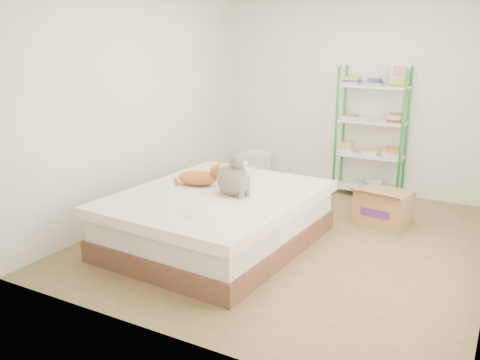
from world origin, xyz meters
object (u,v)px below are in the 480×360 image
Objects in this scene: bed at (217,218)px; cardboard_box at (383,207)px; shelf_unit at (372,131)px; white_bin at (257,166)px; orange_cat at (198,176)px; grey_cat at (233,173)px.

bed is 1.94m from cardboard_box.
shelf_unit reaches higher than white_bin.
bed reaches higher than white_bin.
shelf_unit reaches higher than orange_cat.
white_bin is at bearing 33.49° from grey_cat.
shelf_unit is at bearing -5.44° from grey_cat.
cardboard_box is (1.18, 1.36, -0.57)m from grey_cat.
grey_cat reaches higher than white_bin.
orange_cat reaches higher than white_bin.
grey_cat is 1.89m from cardboard_box.
shelf_unit is (0.92, 2.37, 0.60)m from bed.
white_bin is at bearing -178.92° from shelf_unit.
cardboard_box is at bearing -65.92° from shelf_unit.
shelf_unit reaches higher than cardboard_box.
white_bin is (-0.73, 2.34, -0.06)m from bed.
shelf_unit reaches higher than grey_cat.
shelf_unit is 2.79× the size of cardboard_box.
shelf_unit is at bearing 72.26° from bed.
bed is 5.02× the size of grey_cat.
grey_cat is 2.54m from white_bin.
white_bin is (-2.09, 0.95, 0.01)m from cardboard_box.
bed reaches higher than cardboard_box.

